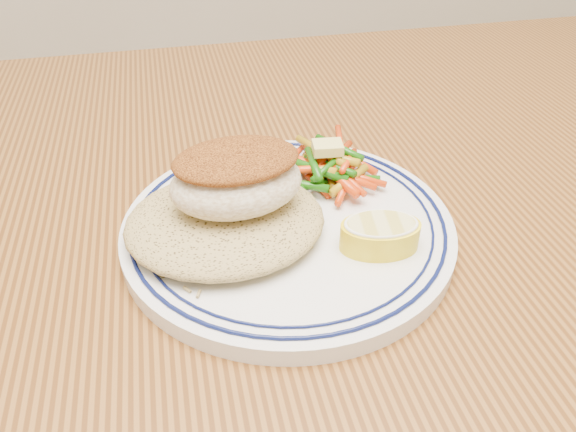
% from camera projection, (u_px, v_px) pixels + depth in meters
% --- Properties ---
extents(dining_table, '(1.50, 0.90, 0.75)m').
position_uv_depth(dining_table, '(267.00, 305.00, 0.53)').
color(dining_table, '#532E10').
rests_on(dining_table, ground).
extents(plate, '(0.27, 0.27, 0.02)m').
position_uv_depth(plate, '(288.00, 226.00, 0.46)').
color(plate, silver).
rests_on(plate, dining_table).
extents(rice_pilaf, '(0.16, 0.14, 0.03)m').
position_uv_depth(rice_pilaf, '(225.00, 218.00, 0.43)').
color(rice_pilaf, '#A08950').
rests_on(rice_pilaf, plate).
extents(fish_fillet, '(0.11, 0.08, 0.05)m').
position_uv_depth(fish_fillet, '(236.00, 177.00, 0.42)').
color(fish_fillet, beige).
rests_on(fish_fillet, rice_pilaf).
extents(vegetable_pile, '(0.10, 0.10, 0.03)m').
position_uv_depth(vegetable_pile, '(328.00, 167.00, 0.50)').
color(vegetable_pile, '#A88111').
rests_on(vegetable_pile, plate).
extents(butter_pat, '(0.03, 0.02, 0.01)m').
position_uv_depth(butter_pat, '(328.00, 148.00, 0.49)').
color(butter_pat, '#E1D46E').
rests_on(butter_pat, vegetable_pile).
extents(lemon_wedge, '(0.07, 0.06, 0.02)m').
position_uv_depth(lemon_wedge, '(380.00, 234.00, 0.42)').
color(lemon_wedge, yellow).
rests_on(lemon_wedge, plate).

